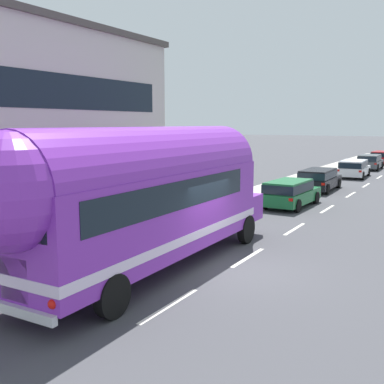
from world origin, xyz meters
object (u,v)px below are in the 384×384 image
(car_second, at_px, (319,178))
(car_fourth, at_px, (370,161))
(car_fifth, at_px, (382,157))
(car_third, at_px, (354,167))
(painted_bus, at_px, (141,194))
(car_lead, at_px, (290,192))

(car_second, relative_size, car_fourth, 1.09)
(car_fourth, height_order, car_fifth, same)
(car_second, bearing_deg, car_third, 87.33)
(car_second, relative_size, car_fifth, 1.05)
(car_fourth, bearing_deg, car_second, -91.26)
(car_third, bearing_deg, car_fourth, 90.41)
(car_fourth, bearing_deg, car_fifth, 88.95)
(painted_bus, bearing_deg, car_fifth, 89.68)
(painted_bus, height_order, car_fifth, painted_bus)
(car_lead, bearing_deg, car_second, 92.84)
(car_third, bearing_deg, car_fifth, 89.73)
(car_fourth, xyz_separation_m, car_fifth, (0.12, 6.38, -0.01))
(car_lead, distance_m, car_third, 15.06)
(car_fifth, bearing_deg, car_fourth, -91.05)
(car_fourth, distance_m, car_fifth, 6.38)
(painted_bus, height_order, car_third, painted_bus)
(car_fourth, bearing_deg, car_lead, -90.07)
(car_third, relative_size, car_fifth, 1.03)
(car_third, bearing_deg, painted_bus, -90.34)
(car_second, xyz_separation_m, car_fifth, (0.46, 22.22, -0.01))
(car_lead, relative_size, car_third, 0.96)
(car_lead, bearing_deg, car_fifth, 89.72)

